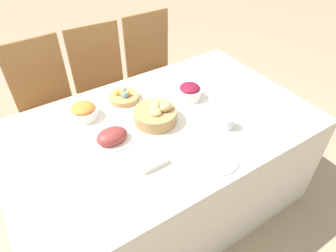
{
  "coord_description": "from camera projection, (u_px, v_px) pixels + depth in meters",
  "views": [
    {
      "loc": [
        -0.7,
        -1.15,
        1.86
      ],
      "look_at": [
        -0.01,
        -0.08,
        0.78
      ],
      "focal_mm": 32.0,
      "sensor_mm": 36.0,
      "label": 1
    }
  ],
  "objects": [
    {
      "name": "chair_far_left",
      "position": [
        49.0,
        103.0,
        2.26
      ],
      "size": [
        0.44,
        0.44,
        0.99
      ],
      "rotation": [
        0.0,
        0.0,
        0.04
      ],
      "color": "olive",
      "rests_on": "ground"
    },
    {
      "name": "fork",
      "position": [
        193.0,
        170.0,
        1.47
      ],
      "size": [
        0.01,
        0.19,
        0.0
      ],
      "rotation": [
        0.0,
        0.0,
        0.02
      ],
      "color": "#B7B7BC",
      "rests_on": "dining_table"
    },
    {
      "name": "carrot_bowl",
      "position": [
        84.0,
        111.0,
        1.77
      ],
      "size": [
        0.16,
        0.16,
        0.09
      ],
      "color": "white",
      "rests_on": "dining_table"
    },
    {
      "name": "ham_platter",
      "position": [
        112.0,
        137.0,
        1.62
      ],
      "size": [
        0.27,
        0.19,
        0.08
      ],
      "color": "white",
      "rests_on": "dining_table"
    },
    {
      "name": "drinking_cup",
      "position": [
        227.0,
        122.0,
        1.7
      ],
      "size": [
        0.08,
        0.08,
        0.07
      ],
      "color": "silver",
      "rests_on": "dining_table"
    },
    {
      "name": "chair_far_right",
      "position": [
        154.0,
        70.0,
        2.65
      ],
      "size": [
        0.43,
        0.43,
        0.99
      ],
      "rotation": [
        0.0,
        0.0,
        -0.02
      ],
      "color": "olive",
      "rests_on": "ground"
    },
    {
      "name": "beet_salad_bowl",
      "position": [
        189.0,
        91.0,
        1.92
      ],
      "size": [
        0.15,
        0.15,
        0.1
      ],
      "color": "white",
      "rests_on": "dining_table"
    },
    {
      "name": "knife",
      "position": [
        236.0,
        148.0,
        1.59
      ],
      "size": [
        0.01,
        0.19,
        0.0
      ],
      "rotation": [
        0.0,
        0.0,
        0.02
      ],
      "color": "#B7B7BC",
      "rests_on": "dining_table"
    },
    {
      "name": "ground_plane",
      "position": [
        163.0,
        199.0,
        2.23
      ],
      "size": [
        12.0,
        12.0,
        0.0
      ],
      "primitive_type": "plane",
      "color": "tan"
    },
    {
      "name": "spoon",
      "position": [
        241.0,
        146.0,
        1.6
      ],
      "size": [
        0.01,
        0.19,
        0.0
      ],
      "rotation": [
        0.0,
        0.0,
        -0.02
      ],
      "color": "#B7B7BC",
      "rests_on": "dining_table"
    },
    {
      "name": "dinner_plate",
      "position": [
        216.0,
        159.0,
        1.53
      ],
      "size": [
        0.23,
        0.23,
        0.01
      ],
      "color": "white",
      "rests_on": "dining_table"
    },
    {
      "name": "dining_table",
      "position": [
        162.0,
        165.0,
        1.99
      ],
      "size": [
        1.79,
        1.11,
        0.74
      ],
      "color": "white",
      "rests_on": "ground"
    },
    {
      "name": "chair_far_center",
      "position": [
        105.0,
        86.0,
        2.45
      ],
      "size": [
        0.45,
        0.45,
        0.99
      ],
      "rotation": [
        0.0,
        0.0,
        -0.06
      ],
      "color": "olive",
      "rests_on": "ground"
    },
    {
      "name": "butter_dish",
      "position": [
        152.0,
        162.0,
        1.5
      ],
      "size": [
        0.14,
        0.09,
        0.03
      ],
      "color": "white",
      "rests_on": "dining_table"
    },
    {
      "name": "bread_basket",
      "position": [
        156.0,
        114.0,
        1.73
      ],
      "size": [
        0.25,
        0.25,
        0.13
      ],
      "color": "#AD8451",
      "rests_on": "dining_table"
    },
    {
      "name": "egg_basket",
      "position": [
        124.0,
        96.0,
        1.92
      ],
      "size": [
        0.19,
        0.19,
        0.08
      ],
      "color": "#AD8451",
      "rests_on": "dining_table"
    }
  ]
}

